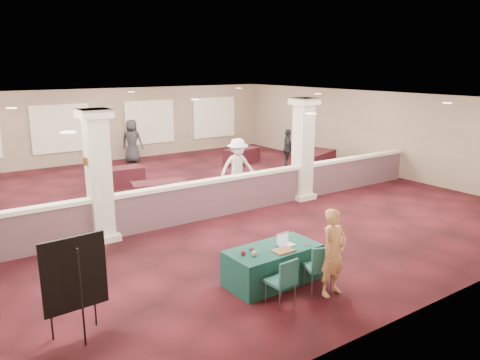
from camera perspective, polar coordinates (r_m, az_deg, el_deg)
ground at (r=14.73m, az=-5.22°, el=-2.71°), size 16.00×16.00×0.00m
wall_back at (r=21.63m, az=-15.85°, el=6.46°), size 16.00×0.04×3.20m
wall_front at (r=8.53m, az=22.08°, el=-4.86°), size 16.00×0.04×3.20m
wall_right at (r=19.49m, az=15.72°, el=5.71°), size 0.04×16.00×3.20m
ceiling at (r=14.16m, az=-5.50°, el=9.80°), size 16.00×16.00×0.02m
partition_wall at (r=13.34m, az=-2.10°, el=-1.90°), size 15.60×0.28×1.10m
column_left at (r=11.64m, az=-16.85°, el=0.60°), size 0.72×0.72×3.20m
column_right at (r=14.88m, az=7.68°, el=3.86°), size 0.72×0.72×3.20m
sconce_left at (r=11.49m, az=-18.30°, el=2.17°), size 0.12×0.12×0.18m
sconce_right at (r=11.65m, az=-15.67°, el=2.52°), size 0.12×0.12×0.18m
near_table at (r=9.37m, az=4.01°, el=-10.29°), size 1.89×0.98×0.72m
conf_chair_main at (r=9.02m, az=9.74°, el=-10.11°), size 0.60×0.60×0.93m
conf_chair_side at (r=8.45m, az=5.37°, el=-11.85°), size 0.47×0.48×0.90m
easel_board at (r=7.70m, az=-19.54°, el=-10.86°), size 0.99×0.52×1.69m
woman at (r=8.88m, az=11.32°, el=-8.66°), size 0.63×0.46×1.66m
far_table_front_center at (r=14.81m, az=-9.85°, el=-1.46°), size 1.76×1.15×0.66m
far_table_front_right at (r=19.20m, az=9.11°, el=2.28°), size 2.15×1.57×0.79m
far_table_back_center at (r=17.10m, az=-14.42°, el=0.37°), size 1.67×0.93×0.65m
far_table_back_right at (r=20.48m, az=0.18°, el=2.98°), size 1.74×1.16×0.65m
attendee_b at (r=15.28m, az=-0.28°, el=1.59°), size 1.30×0.82×1.88m
attendee_c at (r=19.33m, az=5.83°, el=3.78°), size 0.99×1.04×1.66m
attendee_d at (r=21.03m, az=-13.02°, el=4.63°), size 1.03×1.00×1.89m
laptop_base at (r=9.37m, az=5.64°, el=-7.89°), size 0.33×0.23×0.02m
laptop_screen at (r=9.41m, az=5.20°, el=-7.02°), size 0.32×0.02×0.22m
screen_glow at (r=9.41m, az=5.23°, el=-7.12°), size 0.29×0.01×0.19m
knitting at (r=9.08m, az=5.30°, el=-8.57°), size 0.40×0.30×0.03m
yarn_cream at (r=8.82m, az=1.75°, el=-8.93°), size 0.11×0.11×0.11m
yarn_red at (r=8.85m, az=0.39°, el=-8.88°), size 0.10×0.10×0.10m
yarn_grey at (r=9.04m, az=1.40°, el=-8.37°), size 0.10×0.10×0.10m
scissors at (r=9.44m, az=8.14°, el=-7.82°), size 0.12×0.03×0.01m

